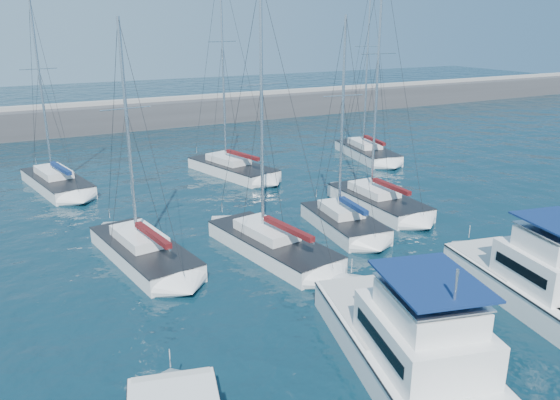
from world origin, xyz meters
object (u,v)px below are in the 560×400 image
motor_yacht_port_inner (411,346)px  sailboat_mid_c (343,222)px  sailboat_mid_a (144,252)px  sailboat_mid_d (377,201)px  motor_yacht_stbd_inner (535,278)px  sailboat_back_c (367,152)px  sailboat_back_b (232,168)px  motor_yacht_stbd_outer (556,294)px  sailboat_mid_b (272,245)px  sailboat_back_a (57,182)px

motor_yacht_port_inner → sailboat_mid_c: bearing=79.8°
sailboat_mid_a → sailboat_mid_d: 16.73m
sailboat_mid_d → sailboat_mid_a: bearing=-175.4°
motor_yacht_stbd_inner → sailboat_back_c: (10.34, 26.90, -0.59)m
motor_yacht_stbd_inner → sailboat_back_b: sailboat_back_b is taller
motor_yacht_port_inner → sailboat_mid_d: 18.98m
sailboat_mid_a → motor_yacht_stbd_outer: bearing=-52.4°
motor_yacht_port_inner → motor_yacht_stbd_inner: size_ratio=1.21×
sailboat_mid_c → sailboat_back_b: 15.48m
sailboat_mid_c → sailboat_back_b: (-0.96, 15.45, 0.02)m
motor_yacht_port_inner → sailboat_mid_b: (0.50, 12.19, -0.62)m
motor_yacht_port_inner → sailboat_mid_b: 12.21m
sailboat_mid_a → sailboat_back_c: sailboat_back_c is taller
sailboat_mid_c → sailboat_back_c: size_ratio=0.79×
motor_yacht_stbd_outer → motor_yacht_port_inner: bearing=-165.1°
motor_yacht_stbd_inner → sailboat_mid_a: size_ratio=0.70×
sailboat_mid_c → sailboat_mid_d: sailboat_mid_d is taller
sailboat_back_a → sailboat_mid_a: bearing=-92.2°
motor_yacht_stbd_inner → motor_yacht_stbd_outer: size_ratio=1.50×
motor_yacht_stbd_inner → sailboat_mid_a: 19.75m
motor_yacht_port_inner → sailboat_mid_c: 14.70m
sailboat_mid_d → sailboat_back_b: sailboat_back_b is taller
sailboat_mid_b → sailboat_mid_d: (10.10, 3.55, 0.03)m
motor_yacht_stbd_inner → sailboat_back_b: size_ratio=0.52×
motor_yacht_stbd_outer → sailboat_mid_a: 20.45m
sailboat_mid_b → sailboat_mid_c: sailboat_mid_b is taller
sailboat_back_a → sailboat_back_c: (27.73, -2.75, 0.03)m
motor_yacht_stbd_inner → sailboat_back_c: sailboat_back_c is taller
sailboat_mid_c → sailboat_back_c: 19.96m
motor_yacht_stbd_inner → sailboat_back_c: bearing=80.1°
motor_yacht_stbd_outer → motor_yacht_stbd_inner: bearing=95.0°
motor_yacht_port_inner → sailboat_back_c: (19.10, 28.51, -0.59)m
motor_yacht_stbd_outer → sailboat_mid_c: bearing=113.1°
motor_yacht_stbd_inner → sailboat_mid_b: size_ratio=0.61×
motor_yacht_stbd_inner → sailboat_mid_d: sailboat_mid_d is taller
motor_yacht_stbd_outer → sailboat_mid_a: (-14.71, 14.20, -0.44)m
sailboat_mid_b → sailboat_back_a: bearing=106.7°
motor_yacht_port_inner → motor_yacht_stbd_outer: 8.62m
motor_yacht_port_inner → sailboat_back_b: (5.16, 28.79, -0.59)m
motor_yacht_stbd_outer → sailboat_back_c: bearing=81.8°
sailboat_mid_c → sailboat_back_c: (12.98, 15.16, 0.02)m
motor_yacht_stbd_inner → sailboat_mid_b: sailboat_mid_b is taller
sailboat_mid_b → sailboat_mid_d: 10.70m
motor_yacht_stbd_inner → sailboat_back_a: bearing=131.5°
sailboat_mid_b → sailboat_mid_c: 5.74m
sailboat_back_a → motor_yacht_stbd_inner: bearing=-70.4°
motor_yacht_stbd_outer → sailboat_mid_c: size_ratio=0.46×
motor_yacht_stbd_inner → sailboat_back_c: 28.83m
sailboat_mid_a → motor_yacht_port_inner: bearing=-75.7°
sailboat_back_b → sailboat_back_c: 13.95m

